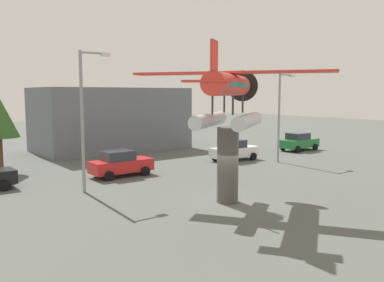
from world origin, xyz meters
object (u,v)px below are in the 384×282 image
(floatplane_monument, at_px, (229,94))
(car_mid_red, at_px, (120,163))
(streetlight_primary, at_px, (85,111))
(streetlight_secondary, at_px, (281,110))
(display_pedestal, at_px, (228,165))
(storefront_building, at_px, (111,119))
(car_far_white, at_px, (234,150))
(car_distant_green, at_px, (299,142))

(floatplane_monument, height_order, car_mid_red, floatplane_monument)
(streetlight_primary, distance_m, streetlight_secondary, 16.70)
(display_pedestal, xyz_separation_m, storefront_building, (4.41, 22.00, 1.13))
(car_far_white, xyz_separation_m, storefront_building, (-4.93, 12.57, 2.19))
(floatplane_monument, xyz_separation_m, streetlight_primary, (-4.93, 6.45, -0.94))
(display_pedestal, xyz_separation_m, car_far_white, (9.34, 9.43, -1.06))
(streetlight_primary, height_order, streetlight_secondary, streetlight_primary)
(display_pedestal, distance_m, storefront_building, 22.47)
(storefront_building, bearing_deg, display_pedestal, -101.34)
(car_far_white, distance_m, storefront_building, 13.68)
(floatplane_monument, height_order, streetlight_secondary, floatplane_monument)
(car_mid_red, relative_size, car_far_white, 1.00)
(floatplane_monument, height_order, car_far_white, floatplane_monument)
(streetlight_primary, height_order, storefront_building, streetlight_primary)
(floatplane_monument, bearing_deg, display_pedestal, -180.00)
(car_distant_green, distance_m, streetlight_primary, 23.97)
(car_distant_green, bearing_deg, display_pedestal, -151.89)
(car_mid_red, height_order, streetlight_primary, streetlight_primary)
(streetlight_primary, bearing_deg, storefront_building, 59.18)
(car_far_white, bearing_deg, car_mid_red, -179.49)
(display_pedestal, distance_m, floatplane_monument, 3.61)
(display_pedestal, distance_m, car_mid_red, 9.47)
(storefront_building, bearing_deg, floatplane_monument, -101.10)
(storefront_building, bearing_deg, car_far_white, -68.58)
(floatplane_monument, distance_m, car_mid_red, 10.46)
(display_pedestal, height_order, storefront_building, storefront_building)
(display_pedestal, xyz_separation_m, streetlight_primary, (-4.82, 6.53, 2.67))
(car_mid_red, xyz_separation_m, car_distant_green, (19.86, 0.61, 0.00))
(car_distant_green, height_order, streetlight_secondary, streetlight_secondary)
(streetlight_secondary, bearing_deg, car_far_white, 132.26)
(display_pedestal, bearing_deg, storefront_building, 78.66)
(car_far_white, xyz_separation_m, streetlight_primary, (-14.16, -2.90, 3.73))
(car_distant_green, xyz_separation_m, storefront_building, (-14.20, 12.06, 2.19))
(display_pedestal, distance_m, car_distant_green, 21.12)
(streetlight_primary, bearing_deg, floatplane_monument, -52.62)
(display_pedestal, xyz_separation_m, car_mid_red, (-1.25, 9.33, -1.06))
(car_mid_red, xyz_separation_m, streetlight_primary, (-3.57, -2.81, 3.73))
(display_pedestal, relative_size, streetlight_secondary, 0.54)
(car_mid_red, relative_size, streetlight_secondary, 0.58)
(floatplane_monument, height_order, streetlight_primary, streetlight_primary)
(floatplane_monument, relative_size, storefront_building, 0.64)
(floatplane_monument, height_order, storefront_building, floatplane_monument)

